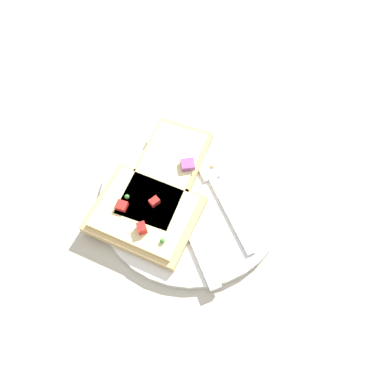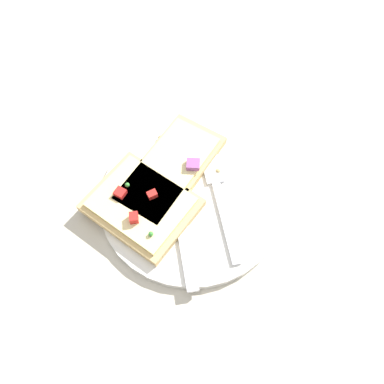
{
  "view_description": "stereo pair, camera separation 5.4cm",
  "coord_description": "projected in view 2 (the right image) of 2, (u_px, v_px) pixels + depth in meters",
  "views": [
    {
      "loc": [
        -0.04,
        -0.26,
        0.5
      ],
      "look_at": [
        0.0,
        0.0,
        0.02
      ],
      "focal_mm": 35.0,
      "sensor_mm": 36.0,
      "label": 1
    },
    {
      "loc": [
        0.01,
        -0.26,
        0.5
      ],
      "look_at": [
        0.0,
        0.0,
        0.02
      ],
      "focal_mm": 35.0,
      "sensor_mm": 36.0,
      "label": 2
    }
  ],
  "objects": [
    {
      "name": "ground_plane",
      "position": [
        192.0,
        199.0,
        0.56
      ],
      "size": [
        4.0,
        4.0,
        0.0
      ],
      "primitive_type": "plane",
      "color": "#BCB29E"
    },
    {
      "name": "plate",
      "position": [
        192.0,
        197.0,
        0.56
      ],
      "size": [
        0.27,
        0.27,
        0.01
      ],
      "color": "silver",
      "rests_on": "ground"
    },
    {
      "name": "fork",
      "position": [
        218.0,
        191.0,
        0.55
      ],
      "size": [
        0.07,
        0.2,
        0.01
      ],
      "rotation": [
        0.0,
        0.0,
        8.09
      ],
      "color": "silver",
      "rests_on": "plate"
    },
    {
      "name": "knife",
      "position": [
        183.0,
        232.0,
        0.52
      ],
      "size": [
        0.06,
        0.2,
        0.01
      ],
      "rotation": [
        0.0,
        0.0,
        8.07
      ],
      "color": "silver",
      "rests_on": "plate"
    },
    {
      "name": "pizza_slice_main",
      "position": [
        169.0,
        171.0,
        0.56
      ],
      "size": [
        0.18,
        0.22,
        0.03
      ],
      "rotation": [
        0.0,
        0.0,
        1.05
      ],
      "color": "tan",
      "rests_on": "plate"
    },
    {
      "name": "pizza_slice_corner",
      "position": [
        142.0,
        205.0,
        0.54
      ],
      "size": [
        0.18,
        0.18,
        0.03
      ],
      "rotation": [
        0.0,
        0.0,
        5.7
      ],
      "color": "tan",
      "rests_on": "plate"
    },
    {
      "name": "crumb_scatter",
      "position": [
        197.0,
        162.0,
        0.58
      ],
      "size": [
        0.1,
        0.12,
        0.01
      ],
      "color": "tan",
      "rests_on": "plate"
    }
  ]
}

